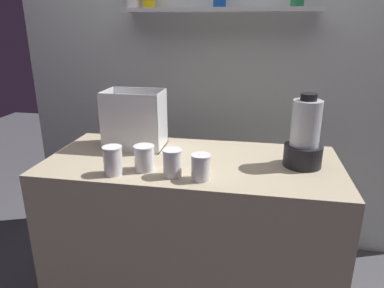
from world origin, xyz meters
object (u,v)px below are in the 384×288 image
carrot_display_bin (137,129)px  juice_cup_pomegranate_far_left (113,162)px  juice_cup_mango_middle (172,164)px  juice_cup_beet_right (201,169)px  juice_cup_beet_left (144,159)px  blender_pitcher (304,138)px

carrot_display_bin → juice_cup_pomegranate_far_left: (0.02, -0.37, -0.04)m
juice_cup_mango_middle → juice_cup_beet_right: juice_cup_mango_middle is taller
carrot_display_bin → juice_cup_beet_left: carrot_display_bin is taller
carrot_display_bin → juice_cup_pomegranate_far_left: bearing=-87.3°
blender_pitcher → juice_cup_beet_right: bearing=-151.6°
juice_cup_beet_left → juice_cup_pomegranate_far_left: bearing=-150.5°
juice_cup_beet_left → juice_cup_beet_right: size_ratio=1.02×
blender_pitcher → juice_cup_mango_middle: bearing=-158.3°
juice_cup_beet_left → juice_cup_mango_middle: size_ratio=0.95×
carrot_display_bin → blender_pitcher: blender_pitcher is taller
carrot_display_bin → juice_cup_beet_right: bearing=-41.9°
carrot_display_bin → juice_cup_beet_left: (0.14, -0.30, -0.04)m
juice_cup_beet_left → juice_cup_beet_right: juice_cup_beet_left is taller
juice_cup_pomegranate_far_left → juice_cup_beet_left: bearing=29.5°
carrot_display_bin → juice_cup_beet_left: size_ratio=2.64×
juice_cup_pomegranate_far_left → juice_cup_beet_right: 0.38m
juice_cup_beet_left → juice_cup_mango_middle: bearing=-17.1°
blender_pitcher → juice_cup_beet_right: (-0.43, -0.24, -0.09)m
blender_pitcher → juice_cup_mango_middle: (-0.56, -0.22, -0.08)m
juice_cup_beet_left → carrot_display_bin: bearing=114.4°
carrot_display_bin → juice_cup_pomegranate_far_left: carrot_display_bin is taller
carrot_display_bin → juice_cup_beet_right: (0.40, -0.36, -0.05)m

